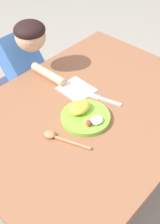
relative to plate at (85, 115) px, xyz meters
The scene contains 7 objects.
ground_plane 0.68m from the plate, 18.60° to the left, with size 8.00×8.00×0.00m, color gray.
dining_table 0.12m from the plate, 18.60° to the left, with size 1.17×0.87×0.66m.
plate is the anchor object (origin of this frame).
fork 0.15m from the plate, ahead, with size 0.07×0.20×0.01m.
spoon 0.16m from the plate, behind, with size 0.09×0.20×0.02m.
person 0.59m from the plate, 80.18° to the left, with size 0.19×0.48×0.93m.
napkin 0.20m from the plate, 52.65° to the left, with size 0.14×0.16×0.00m, color white.
Camera 1 is at (-0.74, -0.61, 1.55)m, focal length 46.26 mm.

